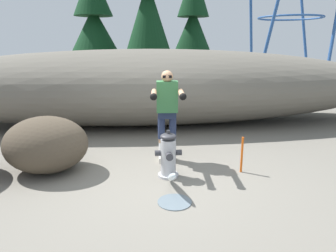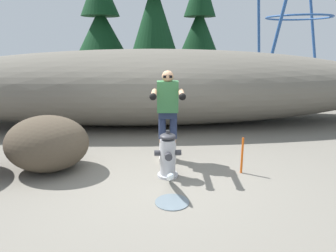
{
  "view_description": "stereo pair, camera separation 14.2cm",
  "coord_description": "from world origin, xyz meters",
  "px_view_note": "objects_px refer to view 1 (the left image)",
  "views": [
    {
      "loc": [
        -0.29,
        -4.58,
        2.03
      ],
      "look_at": [
        0.19,
        0.26,
        0.75
      ],
      "focal_mm": 33.01,
      "sensor_mm": 36.0,
      "label": 1
    },
    {
      "loc": [
        -0.14,
        -4.59,
        2.03
      ],
      "look_at": [
        0.19,
        0.26,
        0.75
      ],
      "focal_mm": 33.01,
      "sensor_mm": 36.0,
      "label": 2
    }
  ],
  "objects_px": {
    "boulder_large": "(46,144)",
    "fire_hydrant": "(168,156)",
    "utility_worker": "(167,105)",
    "survey_stake": "(242,155)"
  },
  "relations": [
    {
      "from": "boulder_large",
      "to": "fire_hydrant",
      "type": "bearing_deg",
      "value": -11.81
    },
    {
      "from": "survey_stake",
      "to": "fire_hydrant",
      "type": "bearing_deg",
      "value": -177.4
    },
    {
      "from": "fire_hydrant",
      "to": "utility_worker",
      "type": "distance_m",
      "value": 0.95
    },
    {
      "from": "fire_hydrant",
      "to": "utility_worker",
      "type": "relative_size",
      "value": 0.47
    },
    {
      "from": "utility_worker",
      "to": "boulder_large",
      "type": "height_order",
      "value": "utility_worker"
    },
    {
      "from": "fire_hydrant",
      "to": "boulder_large",
      "type": "relative_size",
      "value": 0.56
    },
    {
      "from": "utility_worker",
      "to": "survey_stake",
      "type": "height_order",
      "value": "utility_worker"
    },
    {
      "from": "fire_hydrant",
      "to": "boulder_large",
      "type": "distance_m",
      "value": 2.01
    },
    {
      "from": "utility_worker",
      "to": "boulder_large",
      "type": "bearing_deg",
      "value": -79.06
    },
    {
      "from": "fire_hydrant",
      "to": "survey_stake",
      "type": "bearing_deg",
      "value": 2.6
    }
  ]
}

